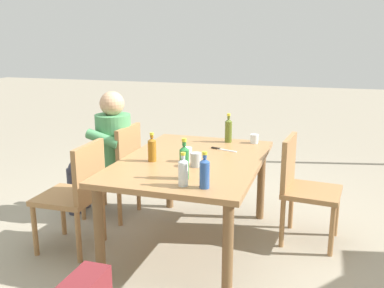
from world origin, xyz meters
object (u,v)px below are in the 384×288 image
object	(u,v)px
chair_near_left	(118,166)
chair_near_right	(77,191)
dining_table	(192,169)
cup_steel	(196,160)
table_knife	(222,149)
chair_far_left	(302,184)
bottle_clear	(183,172)
bottle_blue	(205,172)
cup_white	(188,155)
bottle_olive	(228,130)
cup_glass	(254,139)
bottle_amber	(152,149)
backpack_by_near_side	(214,173)
person_in_white_shirt	(106,148)
bottle_green	(184,162)

from	to	relation	value
chair_near_left	chair_near_right	world-z (taller)	same
dining_table	cup_steel	size ratio (longest dim) A/B	14.85
dining_table	table_knife	size ratio (longest dim) A/B	6.50
chair_far_left	dining_table	bearing A→B (deg)	-66.94
bottle_clear	table_knife	xyz separation A→B (m)	(-0.95, 0.02, -0.09)
bottle_blue	cup_white	world-z (taller)	bottle_blue
bottle_olive	chair_near_right	bearing A→B (deg)	-45.14
bottle_olive	bottle_clear	distance (m)	1.23
chair_near_right	cup_glass	world-z (taller)	chair_near_right
bottle_amber	bottle_clear	xyz separation A→B (m)	(0.46, 0.40, -0.00)
cup_glass	backpack_by_near_side	distance (m)	0.97
cup_white	cup_glass	xyz separation A→B (m)	(-0.74, 0.39, -0.02)
chair_near_right	person_in_white_shirt	bearing A→B (deg)	-170.97
bottle_olive	table_knife	distance (m)	0.30
bottle_clear	cup_glass	world-z (taller)	bottle_clear
bottle_olive	cup_white	size ratio (longest dim) A/B	2.35
bottle_olive	person_in_white_shirt	bearing A→B (deg)	-75.45
bottle_clear	cup_steel	world-z (taller)	bottle_clear
chair_near_left	bottle_amber	size ratio (longest dim) A/B	3.90
bottle_clear	cup_steel	xyz separation A→B (m)	(-0.43, -0.05, -0.04)
cup_glass	bottle_olive	bearing A→B (deg)	-82.32
chair_far_left	chair_near_right	bearing A→B (deg)	-67.21
chair_far_left	bottle_blue	world-z (taller)	bottle_blue
dining_table	chair_near_right	xyz separation A→B (m)	(0.34, -0.83, -0.15)
chair_near_right	table_knife	xyz separation A→B (m)	(-0.68, 0.98, 0.24)
bottle_olive	cup_white	bearing A→B (deg)	-12.50
bottle_amber	cup_white	world-z (taller)	bottle_amber
cup_steel	chair_far_left	bearing A→B (deg)	125.68
table_knife	cup_white	bearing A→B (deg)	-21.60
bottle_clear	bottle_green	size ratio (longest dim) A/B	0.79
chair_far_left	bottle_green	xyz separation A→B (m)	(0.82, -0.73, 0.35)
cup_white	table_knife	world-z (taller)	cup_white
bottle_blue	bottle_clear	xyz separation A→B (m)	(0.00, -0.14, -0.01)
cup_glass	bottle_green	bearing A→B (deg)	-14.01
cup_steel	person_in_white_shirt	bearing A→B (deg)	-117.15
table_knife	chair_far_left	bearing A→B (deg)	90.95
person_in_white_shirt	cup_white	bearing A→B (deg)	65.40
person_in_white_shirt	table_knife	distance (m)	1.10
cup_steel	chair_near_right	bearing A→B (deg)	-79.89
bottle_olive	bottle_amber	bearing A→B (deg)	-28.31
bottle_blue	cup_glass	world-z (taller)	bottle_blue
bottle_amber	bottle_green	bearing A→B (deg)	48.63
chair_near_right	backpack_by_near_side	distance (m)	1.76
chair_near_right	bottle_amber	size ratio (longest dim) A/B	3.90
bottle_olive	dining_table	bearing A→B (deg)	-13.13
dining_table	cup_glass	xyz separation A→B (m)	(-0.66, 0.38, 0.12)
cup_white	person_in_white_shirt	bearing A→B (deg)	-114.60
bottle_clear	backpack_by_near_side	size ratio (longest dim) A/B	0.51
bottle_amber	chair_near_right	bearing A→B (deg)	-70.77
chair_near_left	cup_glass	xyz separation A→B (m)	(-0.31, 1.20, 0.28)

